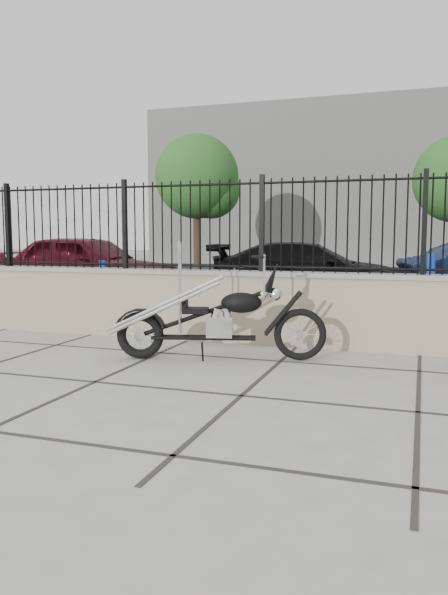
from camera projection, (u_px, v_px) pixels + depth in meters
name	position (u px, v px, depth m)	size (l,w,h in m)	color
ground_plane	(95.00, 382.00, 5.66)	(90.00, 90.00, 0.00)	#99968E
parking_lot	(317.00, 283.00, 17.42)	(30.00, 30.00, 0.00)	black
retaining_wall	(191.00, 305.00, 7.96)	(14.00, 0.36, 0.96)	gray
iron_fence	(191.00, 226.00, 7.85)	(14.00, 0.08, 1.20)	black
background_building	(365.00, 186.00, 30.16)	(22.00, 6.00, 8.00)	beige
chopper_motorcycle	(215.00, 300.00, 6.62)	(2.31, 0.41, 1.38)	black
car_red	(87.00, 266.00, 13.15)	(1.74, 4.32, 1.47)	#430915
car_black	(309.00, 271.00, 12.92)	(1.79, 4.40, 1.28)	black
bollard_a	(103.00, 288.00, 10.42)	(0.12, 0.12, 0.98)	#0B51AE
bollard_b	(430.00, 288.00, 9.49)	(0.14, 0.14, 1.13)	blue
tree_left	(197.00, 173.00, 22.41)	(3.24, 3.24, 5.47)	#382619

